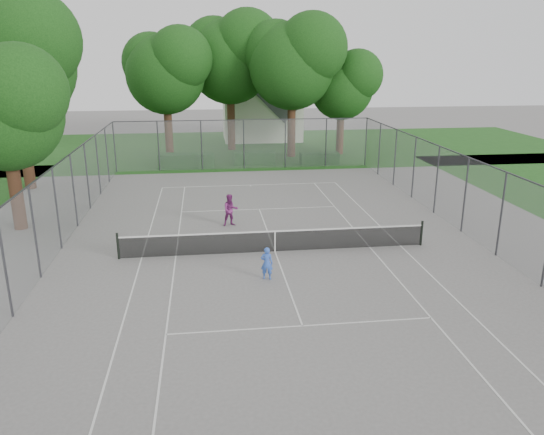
{
  "coord_description": "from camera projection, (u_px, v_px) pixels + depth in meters",
  "views": [
    {
      "loc": [
        -2.75,
        -20.64,
        7.96
      ],
      "look_at": [
        0.0,
        1.0,
        1.2
      ],
      "focal_mm": 35.0,
      "sensor_mm": 36.0,
      "label": 1
    }
  ],
  "objects": [
    {
      "name": "ground",
      "position": [
        275.0,
        252.0,
        22.25
      ],
      "size": [
        120.0,
        120.0,
        0.0
      ],
      "primitive_type": "plane",
      "color": "slate",
      "rests_on": "ground"
    },
    {
      "name": "grass_far",
      "position": [
        236.0,
        148.0,
        46.89
      ],
      "size": [
        60.0,
        20.0,
        0.0
      ],
      "primitive_type": "cube",
      "color": "#1A4A15",
      "rests_on": "ground"
    },
    {
      "name": "court_markings",
      "position": [
        275.0,
        252.0,
        22.25
      ],
      "size": [
        11.03,
        23.83,
        0.01
      ],
      "color": "silver",
      "rests_on": "ground"
    },
    {
      "name": "tennis_net",
      "position": [
        275.0,
        240.0,
        22.1
      ],
      "size": [
        12.87,
        0.1,
        1.1
      ],
      "color": "black",
      "rests_on": "ground"
    },
    {
      "name": "perimeter_fence",
      "position": [
        275.0,
        210.0,
        21.71
      ],
      "size": [
        18.08,
        34.08,
        3.52
      ],
      "color": "#38383D",
      "rests_on": "ground"
    },
    {
      "name": "tree_far_left",
      "position": [
        166.0,
        68.0,
        40.7
      ],
      "size": [
        7.0,
        6.39,
        10.07
      ],
      "color": "#3D2316",
      "rests_on": "ground"
    },
    {
      "name": "tree_far_midleft",
      "position": [
        231.0,
        54.0,
        43.59
      ],
      "size": [
        8.01,
        7.31,
        11.51
      ],
      "color": "#3D2316",
      "rests_on": "ground"
    },
    {
      "name": "tree_far_midright",
      "position": [
        294.0,
        59.0,
        40.62
      ],
      "size": [
        7.68,
        7.02,
        11.05
      ],
      "color": "#3D2316",
      "rests_on": "ground"
    },
    {
      "name": "tree_far_right",
      "position": [
        343.0,
        83.0,
        42.25
      ],
      "size": [
        5.82,
        5.31,
        8.36
      ],
      "color": "#3D2316",
      "rests_on": "ground"
    },
    {
      "name": "tree_side_back",
      "position": [
        14.0,
        55.0,
        30.35
      ],
      "size": [
        7.98,
        7.29,
        11.47
      ],
      "color": "#3D2316",
      "rests_on": "ground"
    },
    {
      "name": "tree_side_front",
      "position": [
        4.0,
        104.0,
        23.46
      ],
      "size": [
        5.89,
        5.38,
        8.47
      ],
      "color": "#3D2316",
      "rests_on": "ground"
    },
    {
      "name": "hedge_left",
      "position": [
        186.0,
        160.0,
        38.63
      ],
      "size": [
        4.04,
        1.21,
        1.01
      ],
      "primitive_type": "cube",
      "color": "#164215",
      "rests_on": "ground"
    },
    {
      "name": "hedge_mid",
      "position": [
        254.0,
        158.0,
        39.73
      ],
      "size": [
        3.07,
        0.88,
        0.96
      ],
      "primitive_type": "cube",
      "color": "#164215",
      "rests_on": "ground"
    },
    {
      "name": "hedge_right",
      "position": [
        319.0,
        158.0,
        39.8
      ],
      "size": [
        2.88,
        1.06,
        0.87
      ],
      "primitive_type": "cube",
      "color": "#164215",
      "rests_on": "ground"
    },
    {
      "name": "house",
      "position": [
        262.0,
        101.0,
        50.51
      ],
      "size": [
        7.22,
        5.6,
        8.99
      ],
      "color": "white",
      "rests_on": "ground"
    },
    {
      "name": "girl_player",
      "position": [
        267.0,
        263.0,
        19.4
      ],
      "size": [
        0.51,
        0.39,
        1.24
      ],
      "primitive_type": "imported",
      "rotation": [
        0.0,
        0.0,
        2.91
      ],
      "color": "blue",
      "rests_on": "ground"
    },
    {
      "name": "woman_player",
      "position": [
        231.0,
        210.0,
        25.43
      ],
      "size": [
        0.84,
        0.71,
        1.55
      ],
      "primitive_type": "imported",
      "rotation": [
        0.0,
        0.0,
        0.18
      ],
      "color": "#7E2A6F",
      "rests_on": "ground"
    }
  ]
}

